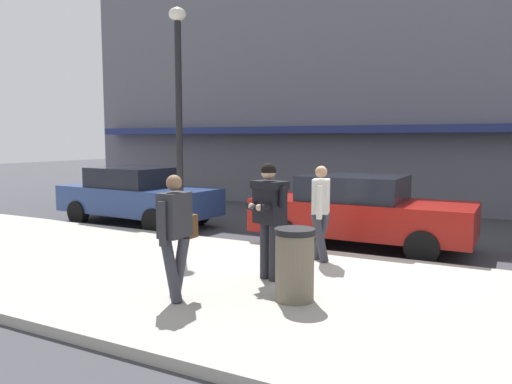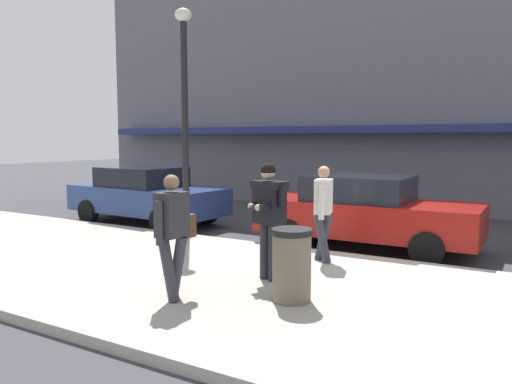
{
  "view_description": "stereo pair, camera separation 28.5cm",
  "coord_description": "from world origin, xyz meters",
  "views": [
    {
      "loc": [
        2.81,
        -9.28,
        2.31
      ],
      "look_at": [
        -0.8,
        -2.56,
        1.49
      ],
      "focal_mm": 35.0,
      "sensor_mm": 36.0,
      "label": 1
    },
    {
      "loc": [
        3.06,
        -9.14,
        2.31
      ],
      "look_at": [
        -0.8,
        -2.56,
        1.49
      ],
      "focal_mm": 35.0,
      "sensor_mm": 36.0,
      "label": 2
    }
  ],
  "objects": [
    {
      "name": "ground_plane",
      "position": [
        0.0,
        0.0,
        0.0
      ],
      "size": [
        80.0,
        80.0,
        0.0
      ],
      "primitive_type": "plane",
      "color": "#3D3D42"
    },
    {
      "name": "sidewalk",
      "position": [
        1.0,
        -2.85,
        0.07
      ],
      "size": [
        32.0,
        5.3,
        0.14
      ],
      "primitive_type": "cube",
      "color": "#A8A399",
      "rests_on": "ground"
    },
    {
      "name": "trash_bin",
      "position": [
        0.17,
        -3.28,
        0.63
      ],
      "size": [
        0.55,
        0.55,
        0.98
      ],
      "color": "#665B4C",
      "rests_on": "sidewalk"
    },
    {
      "name": "parked_sedan_near",
      "position": [
        -6.35,
        0.97,
        0.79
      ],
      "size": [
        4.61,
        2.16,
        1.54
      ],
      "color": "navy",
      "rests_on": "ground"
    },
    {
      "name": "curb_paint_line",
      "position": [
        1.0,
        0.05,
        0.0
      ],
      "size": [
        28.0,
        0.12,
        0.01
      ],
      "primitive_type": "cube",
      "color": "silver",
      "rests_on": "ground"
    },
    {
      "name": "street_lamp_post",
      "position": [
        -3.68,
        -0.65,
        3.14
      ],
      "size": [
        0.36,
        0.36,
        4.88
      ],
      "color": "black",
      "rests_on": "sidewalk"
    },
    {
      "name": "storefront_facade",
      "position": [
        1.0,
        8.49,
        5.78
      ],
      "size": [
        28.0,
        4.7,
        11.59
      ],
      "color": "slate",
      "rests_on": "ground"
    },
    {
      "name": "pedestrian_with_bag",
      "position": [
        -1.24,
        -4.01,
        1.11
      ],
      "size": [
        0.33,
        0.72,
        1.7
      ],
      "color": "#33333D",
      "rests_on": "sidewalk"
    },
    {
      "name": "parked_sedan_mid",
      "position": [
        -0.19,
        0.93,
        0.79
      ],
      "size": [
        4.51,
        1.95,
        1.54
      ],
      "color": "maroon",
      "rests_on": "ground"
    },
    {
      "name": "pedestrian_in_light_coat",
      "position": [
        -0.31,
        -1.06,
        1.11
      ],
      "size": [
        0.4,
        0.58,
        1.7
      ],
      "color": "#33333D",
      "rests_on": "sidewalk"
    },
    {
      "name": "man_texting_on_phone",
      "position": [
        -0.57,
        -2.56,
        1.25
      ],
      "size": [
        0.62,
        0.65,
        1.81
      ],
      "color": "#23232B",
      "rests_on": "sidewalk"
    }
  ]
}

